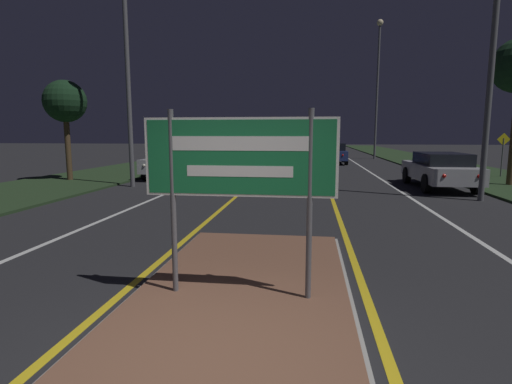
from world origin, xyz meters
The scene contains 19 objects.
median_island centered at (0.00, 1.75, 0.04)m, with size 2.84×6.17×0.10m.
verge_left centered at (-9.50, 20.00, 0.04)m, with size 5.00×100.00×0.08m.
verge_right centered at (9.50, 20.00, 0.04)m, with size 5.00×100.00×0.08m.
centre_line_yellow_left centered at (-1.61, 25.00, 0.00)m, with size 0.12×70.00×0.01m.
centre_line_yellow_right centered at (1.61, 25.00, 0.00)m, with size 0.12×70.00×0.01m.
lane_line_white_left centered at (-4.20, 25.00, 0.00)m, with size 0.12×70.00×0.01m.
lane_line_white_right centered at (4.20, 25.00, 0.00)m, with size 0.12×70.00×0.01m.
edge_line_white_left centered at (-7.20, 25.00, 0.00)m, with size 0.10×70.00×0.01m.
edge_line_white_right centered at (7.20, 25.00, 0.00)m, with size 0.10×70.00×0.01m.
highway_sign centered at (0.00, 1.74, 1.74)m, with size 2.36×0.07×2.31m.
streetlight_left_near centered at (-6.22, 12.17, 6.48)m, with size 0.61×0.61×9.37m.
streetlight_right_far centered at (6.31, 31.98, 7.07)m, with size 0.53×0.53×11.30m.
car_receding_0 centered at (5.86, 13.27, 0.75)m, with size 1.91×4.81×1.39m.
car_receding_1 centered at (2.45, 26.12, 0.76)m, with size 2.01×4.41×1.46m.
car_receding_2 centered at (2.49, 36.59, 0.76)m, with size 1.91×4.62×1.41m.
car_receding_3 centered at (2.40, 50.50, 0.79)m, with size 1.99×4.68×1.48m.
car_approaching_0 centered at (-5.74, 15.79, 0.77)m, with size 1.87×4.55×1.43m.
warning_sign centered at (9.97, 17.47, 1.33)m, with size 0.60×0.06×2.07m.
roadside_palm_left centered at (-9.77, 13.47, 3.46)m, with size 1.82×1.82×4.34m.
Camera 1 is at (0.84, -3.00, 2.11)m, focal length 28.00 mm.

